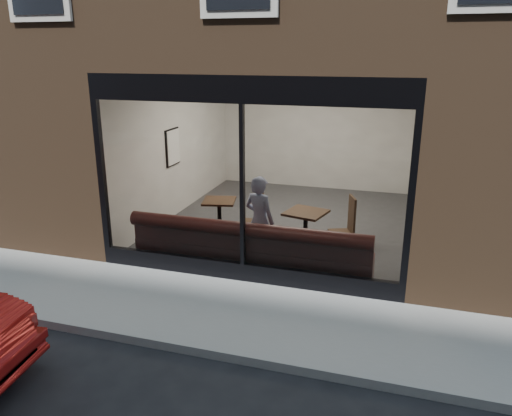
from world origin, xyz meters
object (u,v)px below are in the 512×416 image
(banquette, at_px, (251,258))
(cafe_chair_right, at_px, (341,233))
(cafe_table_right, at_px, (306,213))
(cafe_chair_left, at_px, (251,223))
(cafe_table_left, at_px, (219,201))
(person, at_px, (260,221))

(banquette, height_order, cafe_chair_right, banquette)
(cafe_table_right, distance_m, cafe_chair_right, 0.91)
(cafe_table_right, height_order, cafe_chair_left, cafe_table_right)
(cafe_table_left, distance_m, cafe_chair_right, 2.41)
(cafe_table_right, bearing_deg, cafe_table_left, 172.84)
(cafe_chair_left, bearing_deg, cafe_chair_right, 178.94)
(cafe_chair_right, bearing_deg, cafe_table_right, 18.19)
(cafe_chair_right, bearing_deg, cafe_table_left, -14.77)
(cafe_chair_right, bearing_deg, cafe_chair_left, -23.08)
(banquette, xyz_separation_m, cafe_chair_left, (-0.52, 1.66, 0.01))
(person, distance_m, cafe_table_left, 1.50)
(cafe_chair_left, distance_m, cafe_chair_right, 1.81)
(person, xyz_separation_m, cafe_table_right, (0.64, 0.78, -0.04))
(person, xyz_separation_m, cafe_table_left, (-1.12, 1.00, -0.04))
(cafe_table_left, bearing_deg, person, -41.86)
(person, bearing_deg, cafe_table_right, -108.88)
(person, relative_size, cafe_chair_right, 3.73)
(cafe_table_left, relative_size, cafe_chair_right, 1.47)
(person, distance_m, cafe_chair_left, 1.54)
(banquette, relative_size, cafe_chair_left, 9.33)
(banquette, distance_m, cafe_table_left, 1.78)
(banquette, relative_size, cafe_table_left, 6.55)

